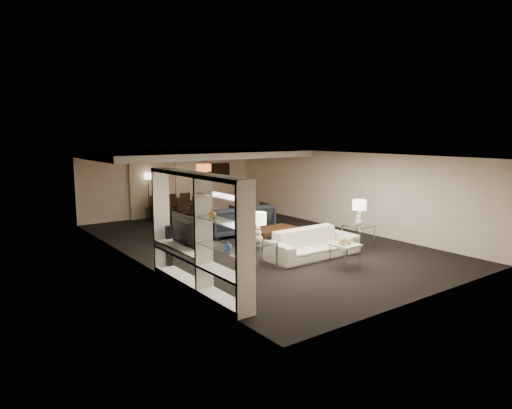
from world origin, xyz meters
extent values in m
plane|color=black|center=(0.00, 0.00, 0.00)|extent=(11.00, 11.00, 0.00)
cube|color=silver|center=(0.00, 0.00, 2.50)|extent=(7.00, 11.00, 0.02)
cube|color=beige|center=(0.00, 5.50, 1.25)|extent=(7.00, 0.02, 2.50)
cube|color=beige|center=(0.00, -5.50, 1.25)|extent=(7.00, 0.02, 2.50)
cube|color=beige|center=(-3.50, 0.00, 1.25)|extent=(0.02, 11.00, 2.50)
cube|color=beige|center=(3.50, 0.00, 1.25)|extent=(0.02, 11.00, 2.50)
cube|color=silver|center=(0.00, 3.50, 2.40)|extent=(7.00, 4.00, 0.20)
cube|color=beige|center=(-0.90, 5.42, 1.20)|extent=(1.50, 0.12, 2.40)
cube|color=silver|center=(0.70, 5.47, 1.05)|extent=(0.90, 0.05, 2.10)
cube|color=#142D38|center=(2.10, 5.46, 1.55)|extent=(0.95, 0.04, 0.65)
cylinder|color=#D8591E|center=(0.30, 3.50, 1.92)|extent=(0.52, 0.52, 0.24)
imported|color=beige|center=(0.22, -2.12, 0.36)|extent=(2.45, 0.97, 0.71)
imported|color=black|center=(-0.38, 1.18, 0.45)|extent=(1.09, 1.12, 0.91)
imported|color=black|center=(0.82, 1.18, 0.45)|extent=(1.10, 1.12, 0.91)
sphere|color=#D4BE70|center=(0.12, -3.22, 0.65)|extent=(0.18, 0.18, 0.18)
sphere|color=#E8D07A|center=(0.32, -3.22, 0.64)|extent=(0.16, 0.16, 0.16)
imported|color=black|center=(-3.28, -1.81, 1.07)|extent=(1.12, 0.15, 0.64)
imported|color=#2A50B7|center=(-3.31, -3.70, 1.14)|extent=(0.15, 0.15, 0.16)
imported|color=#B68B3C|center=(-3.31, -3.18, 1.64)|extent=(0.16, 0.16, 0.16)
cube|color=black|center=(-3.20, -1.06, 0.52)|extent=(0.12, 0.12, 1.05)
imported|color=black|center=(-0.38, 4.32, 0.31)|extent=(1.79, 1.06, 0.61)
camera|label=1|loc=(-7.49, -10.32, 3.09)|focal=32.00mm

